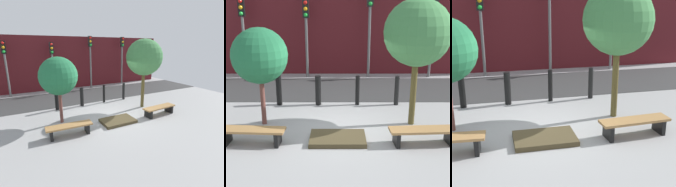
{
  "view_description": "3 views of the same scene",
  "coord_description": "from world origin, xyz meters",
  "views": [
    {
      "loc": [
        -3.52,
        -6.72,
        3.18
      ],
      "look_at": [
        -0.02,
        -0.12,
        1.17
      ],
      "focal_mm": 28.0,
      "sensor_mm": 36.0,
      "label": 1
    },
    {
      "loc": [
        0.01,
        -8.02,
        3.58
      ],
      "look_at": [
        0.04,
        -0.46,
        1.23
      ],
      "focal_mm": 50.0,
      "sensor_mm": 36.0,
      "label": 2
    },
    {
      "loc": [
        -1.07,
        -7.2,
        3.23
      ],
      "look_at": [
        0.48,
        -0.57,
        1.1
      ],
      "focal_mm": 50.0,
      "sensor_mm": 36.0,
      "label": 3
    }
  ],
  "objects": [
    {
      "name": "bench_right",
      "position": [
        2.16,
        -0.84,
        0.3
      ],
      "size": [
        1.74,
        0.56,
        0.42
      ],
      "rotation": [
        0.0,
        0.0,
        0.06
      ],
      "color": "black",
      "rests_on": "ground"
    },
    {
      "name": "road_strip",
      "position": [
        0.0,
        4.12,
        0.01
      ],
      "size": [
        18.0,
        3.38,
        0.01
      ],
      "primitive_type": "cube",
      "color": "#353535",
      "rests_on": "ground"
    },
    {
      "name": "traffic_light_east",
      "position": [
        4.23,
        6.1,
        2.71
      ],
      "size": [
        0.28,
        0.27,
        3.94
      ],
      "color": "slate",
      "rests_on": "ground"
    },
    {
      "name": "ground_plane",
      "position": [
        0.0,
        0.0,
        0.0
      ],
      "size": [
        18.0,
        18.0,
        0.0
      ],
      "primitive_type": "plane",
      "color": "#979797"
    },
    {
      "name": "planter_bed",
      "position": [
        0.0,
        -0.64,
        0.06
      ],
      "size": [
        1.44,
        0.95,
        0.12
      ],
      "primitive_type": "cube",
      "color": "#463C25",
      "rests_on": "ground"
    },
    {
      "name": "traffic_light_mid_east",
      "position": [
        1.41,
        6.1,
        2.71
      ],
      "size": [
        0.28,
        0.27,
        3.94
      ],
      "color": "#606060",
      "rests_on": "ground"
    },
    {
      "name": "bollard_center",
      "position": [
        0.67,
        2.19,
        0.51
      ],
      "size": [
        0.14,
        0.14,
        1.03
      ],
      "primitive_type": "cylinder",
      "color": "black",
      "rests_on": "ground"
    },
    {
      "name": "tree_behind_left_bench",
      "position": [
        -2.16,
        0.49,
        2.02
      ],
      "size": [
        1.56,
        1.56,
        2.81
      ],
      "color": "brown",
      "rests_on": "ground"
    },
    {
      "name": "bollard_right",
      "position": [
        2.02,
        2.19,
        0.51
      ],
      "size": [
        0.15,
        0.15,
        1.02
      ],
      "primitive_type": "cylinder",
      "color": "black",
      "rests_on": "ground"
    },
    {
      "name": "bollard_far_left",
      "position": [
        -2.02,
        2.19,
        0.53
      ],
      "size": [
        0.19,
        0.19,
        1.05
      ],
      "primitive_type": "cylinder",
      "color": "black",
      "rests_on": "ground"
    },
    {
      "name": "traffic_light_mid_west",
      "position": [
        -1.41,
        6.1,
        2.4
      ],
      "size": [
        0.28,
        0.27,
        3.47
      ],
      "color": "#5D5D5D",
      "rests_on": "ground"
    },
    {
      "name": "building_facade",
      "position": [
        0.0,
        6.99,
        1.96
      ],
      "size": [
        16.2,
        0.5,
        3.93
      ],
      "primitive_type": "cube",
      "color": "#511419",
      "rests_on": "ground"
    },
    {
      "name": "bench_left",
      "position": [
        -2.16,
        -0.84,
        0.3
      ],
      "size": [
        1.69,
        0.53,
        0.42
      ],
      "rotation": [
        0.0,
        0.0,
        -0.06
      ],
      "color": "black",
      "rests_on": "ground"
    },
    {
      "name": "bollard_left",
      "position": [
        -0.67,
        2.19,
        0.51
      ],
      "size": [
        0.2,
        0.2,
        1.02
      ],
      "primitive_type": "cylinder",
      "color": "black",
      "rests_on": "ground"
    },
    {
      "name": "traffic_light_west",
      "position": [
        -4.23,
        6.1,
        2.44
      ],
      "size": [
        0.28,
        0.27,
        3.53
      ],
      "color": "slate",
      "rests_on": "ground"
    },
    {
      "name": "tree_behind_right_bench",
      "position": [
        2.16,
        0.49,
        2.64
      ],
      "size": [
        1.84,
        1.84,
        3.58
      ],
      "color": "#4E4320",
      "rests_on": "ground"
    }
  ]
}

